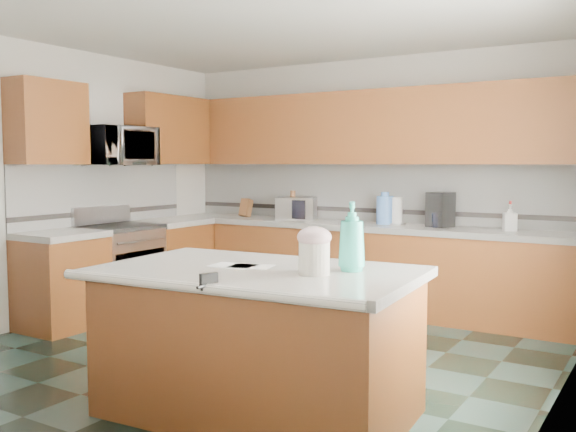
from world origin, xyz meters
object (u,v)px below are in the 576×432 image
Objects in this scene: treat_jar at (314,258)px; island_top at (258,273)px; knife_block at (246,208)px; coffee_maker at (440,210)px; island_base at (259,346)px; soap_bottle_island at (352,236)px; toaster_oven at (296,208)px.

island_top is at bearing -178.63° from treat_jar.
knife_block is 2.38m from coffee_maker.
island_base is at bearing -4.39° from island_top.
treat_jar is 0.89× the size of knife_block.
soap_bottle_island is 3.97m from knife_block.
soap_bottle_island is at bearing 16.35° from island_top.
island_top is 3.07m from coffee_maker.
treat_jar is at bearing -77.64° from toaster_oven.
toaster_oven is (-1.95, 3.05, 0.03)m from treat_jar.
toaster_oven is (-2.08, 2.83, -0.08)m from soap_bottle_island.
island_top is 3.78m from knife_block.
toaster_oven is at bearing -162.43° from coffee_maker.
island_top is at bearing 177.91° from soap_bottle_island.
soap_bottle_island is 1.18× the size of coffee_maker.
toaster_oven is (-1.55, 3.03, 0.62)m from island_base.
coffee_maker reaches higher than knife_block.
soap_bottle_island reaches higher than toaster_oven.
treat_jar is 0.45× the size of soap_bottle_island.
treat_jar is 3.10m from coffee_maker.
toaster_oven is (-1.55, 3.03, 0.16)m from island_top.
treat_jar is 3.63m from toaster_oven.
coffee_maker reaches higher than treat_jar.
island_base is 0.95× the size of island_top.
soap_bottle_island reaches higher than knife_block.
coffee_maker reaches higher than toaster_oven.
island_base is at bearing -75.85° from coffee_maker.
island_top is 10.27× the size of treat_jar.
knife_block is at bearing 122.24° from island_base.
treat_jar reaches higher than island_top.
treat_jar is at bearing -7.60° from island_top.
toaster_oven is (0.71, 0.00, 0.02)m from knife_block.
treat_jar is 0.28m from soap_bottle_island.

